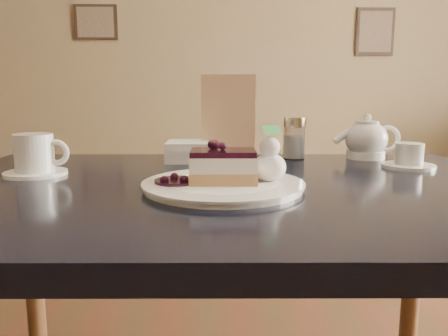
{
  "coord_description": "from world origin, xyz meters",
  "views": [
    {
      "loc": [
        -0.1,
        -0.38,
        0.9
      ],
      "look_at": [
        -0.09,
        0.31,
        0.78
      ],
      "focal_mm": 35.0,
      "sensor_mm": 36.0,
      "label": 1
    }
  ],
  "objects_px": {
    "dessert_plate": "(223,186)",
    "cheesecake_slice": "(223,166)",
    "tea_set": "(374,144)",
    "coffee_set": "(36,157)",
    "main_table": "(223,222)"
  },
  "relations": [
    {
      "from": "main_table",
      "to": "tea_set",
      "type": "xyz_separation_m",
      "value": [
        0.38,
        0.27,
        0.12
      ]
    },
    {
      "from": "coffee_set",
      "to": "main_table",
      "type": "bearing_deg",
      "value": -13.05
    },
    {
      "from": "main_table",
      "to": "cheesecake_slice",
      "type": "xyz_separation_m",
      "value": [
        -0.0,
        -0.05,
        0.12
      ]
    },
    {
      "from": "coffee_set",
      "to": "tea_set",
      "type": "bearing_deg",
      "value": 13.56
    },
    {
      "from": "main_table",
      "to": "cheesecake_slice",
      "type": "height_order",
      "value": "cheesecake_slice"
    },
    {
      "from": "main_table",
      "to": "coffee_set",
      "type": "relative_size",
      "value": 8.71
    },
    {
      "from": "cheesecake_slice",
      "to": "tea_set",
      "type": "distance_m",
      "value": 0.5
    },
    {
      "from": "dessert_plate",
      "to": "tea_set",
      "type": "xyz_separation_m",
      "value": [
        0.38,
        0.32,
        0.04
      ]
    },
    {
      "from": "tea_set",
      "to": "main_table",
      "type": "bearing_deg",
      "value": -144.4
    },
    {
      "from": "dessert_plate",
      "to": "cheesecake_slice",
      "type": "bearing_deg",
      "value": 0.0
    },
    {
      "from": "cheesecake_slice",
      "to": "tea_set",
      "type": "xyz_separation_m",
      "value": [
        0.38,
        0.32,
        0.0
      ]
    },
    {
      "from": "main_table",
      "to": "dessert_plate",
      "type": "xyz_separation_m",
      "value": [
        -0.0,
        -0.05,
        0.08
      ]
    },
    {
      "from": "coffee_set",
      "to": "tea_set",
      "type": "height_order",
      "value": "tea_set"
    },
    {
      "from": "cheesecake_slice",
      "to": "tea_set",
      "type": "height_order",
      "value": "tea_set"
    },
    {
      "from": "main_table",
      "to": "coffee_set",
      "type": "height_order",
      "value": "coffee_set"
    }
  ]
}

